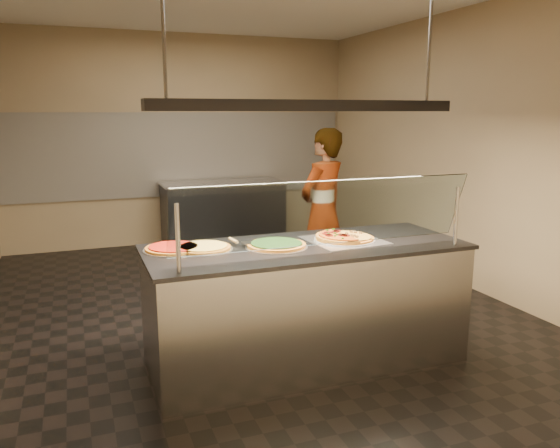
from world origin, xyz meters
name	(u,v)px	position (x,y,z in m)	size (l,w,h in m)	color
ground	(245,307)	(0.00, 0.00, -0.01)	(5.00, 6.00, 0.02)	black
wall_back	(182,140)	(0.00, 3.01, 1.50)	(5.00, 0.02, 3.00)	tan
wall_front	(442,205)	(0.00, -3.01, 1.50)	(5.00, 0.02, 3.00)	tan
wall_right	(460,149)	(2.51, 0.00, 1.50)	(0.02, 6.00, 3.00)	tan
tile_band	(183,154)	(0.00, 2.98, 1.30)	(4.90, 0.02, 1.20)	silver
serving_counter	(306,304)	(0.08, -1.35, 0.47)	(2.40, 0.94, 0.93)	#B7B7BC
sneeze_guard	(327,214)	(0.08, -1.69, 1.23)	(2.16, 0.18, 0.54)	#B7B7BC
perforated_tray	(344,240)	(0.41, -1.32, 0.94)	(0.58, 0.58, 0.01)	silver
half_pizza_pepperoni	(332,237)	(0.30, -1.32, 0.96)	(0.26, 0.46, 0.05)	#9D5B1A
half_pizza_sausage	(357,236)	(0.52, -1.32, 0.96)	(0.26, 0.46, 0.04)	#9D5B1A
pizza_spinach	(276,245)	(-0.15, -1.32, 0.95)	(0.46, 0.46, 0.03)	silver
pizza_cheese	(203,247)	(-0.67, -1.20, 0.94)	(0.42, 0.42, 0.03)	silver
pizza_tomato	(173,248)	(-0.88, -1.14, 0.94)	(0.43, 0.43, 0.03)	silver
pizza_spatula	(240,241)	(-0.38, -1.16, 0.96)	(0.20, 0.23, 0.02)	#B7B7BC
prep_table	(223,214)	(0.47, 2.55, 0.47)	(1.73, 0.74, 0.93)	#2E2E32
worker	(323,210)	(0.96, 0.24, 0.87)	(0.64, 0.42, 1.74)	#2D2C31
heat_lamp_housing	(308,106)	(0.08, -1.35, 1.95)	(2.30, 0.18, 0.08)	#2E2E32
lamp_rod_left	(163,16)	(-0.92, -1.35, 2.50)	(0.02, 0.02, 1.01)	#B7B7BC
lamp_rod_right	(430,32)	(1.08, -1.35, 2.50)	(0.02, 0.02, 1.01)	#B7B7BC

